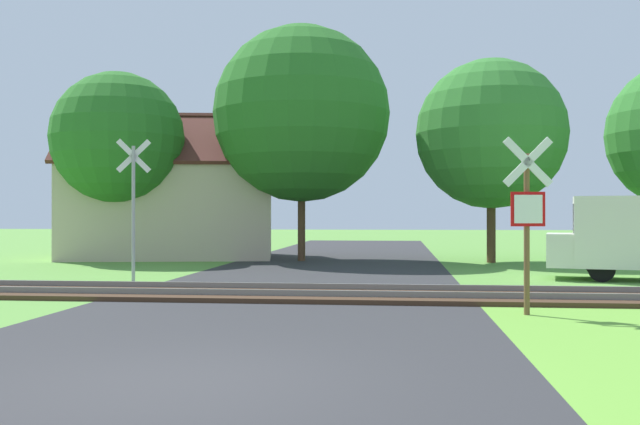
# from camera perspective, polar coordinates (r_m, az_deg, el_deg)

# --- Properties ---
(ground_plane) EXTENTS (160.00, 160.00, 0.00)m
(ground_plane) POSITION_cam_1_polar(r_m,az_deg,el_deg) (7.67, -11.31, -13.28)
(ground_plane) COLOR #5B933D
(road_asphalt) EXTENTS (7.62, 80.00, 0.01)m
(road_asphalt) POSITION_cam_1_polar(r_m,az_deg,el_deg) (9.56, -7.63, -10.66)
(road_asphalt) COLOR #2D2D30
(road_asphalt) RESTS_ON ground
(rail_track) EXTENTS (60.00, 2.60, 0.22)m
(rail_track) POSITION_cam_1_polar(r_m,az_deg,el_deg) (15.29, -2.29, -6.53)
(rail_track) COLOR #422D1E
(rail_track) RESTS_ON ground
(stop_sign_near) EXTENTS (0.87, 0.19, 3.10)m
(stop_sign_near) POSITION_cam_1_polar(r_m,az_deg,el_deg) (12.87, 16.25, -0.15)
(stop_sign_near) COLOR brown
(stop_sign_near) RESTS_ON ground
(crossing_sign_far) EXTENTS (0.85, 0.27, 3.70)m
(crossing_sign_far) POSITION_cam_1_polar(r_m,az_deg,el_deg) (18.82, -14.70, 0.96)
(crossing_sign_far) COLOR #9E9EA5
(crossing_sign_far) RESTS_ON ground
(house) EXTENTS (9.33, 7.05, 5.96)m
(house) POSITION_cam_1_polar(r_m,az_deg,el_deg) (29.90, -11.73, 0.42)
(house) COLOR #C6B293
(house) RESTS_ON ground
(tree_center) EXTENTS (6.73, 6.73, 8.99)m
(tree_center) POSITION_cam_1_polar(r_m,az_deg,el_deg) (27.47, -1.49, 7.88)
(tree_center) COLOR #513823
(tree_center) RESTS_ON ground
(tree_right) EXTENTS (5.50, 5.50, 7.49)m
(tree_right) POSITION_cam_1_polar(r_m,az_deg,el_deg) (27.07, 13.53, 6.12)
(tree_right) COLOR #513823
(tree_right) RESTS_ON ground
(tree_left) EXTENTS (5.02, 5.02, 7.19)m
(tree_left) POSITION_cam_1_polar(r_m,az_deg,el_deg) (28.25, -15.88, 5.72)
(tree_left) COLOR #513823
(tree_left) RESTS_ON ground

